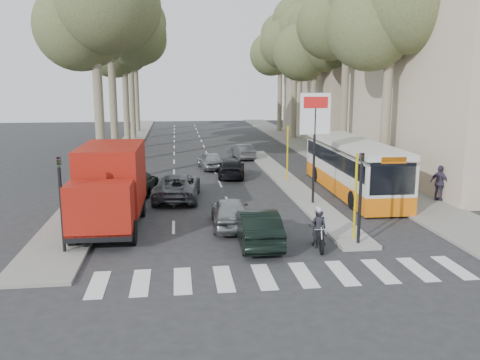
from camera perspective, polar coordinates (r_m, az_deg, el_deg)
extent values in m
plane|color=#28282B|center=(20.45, 3.00, -6.53)|extent=(120.00, 120.00, 0.00)
cube|color=gray|center=(46.21, 8.05, 3.39)|extent=(3.20, 70.00, 0.12)
cube|color=gray|center=(47.79, -12.57, 3.49)|extent=(2.40, 64.00, 0.12)
cube|color=gray|center=(31.52, 5.29, -0.11)|extent=(1.50, 26.00, 0.16)
cube|color=#BBAE95|center=(36.61, 24.93, 14.52)|extent=(11.00, 18.00, 18.00)
cube|color=#B7A88E|center=(56.49, 12.77, 12.70)|extent=(11.00, 20.00, 16.00)
cylinder|color=yellow|center=(19.89, 12.82, -2.08)|extent=(0.10, 0.10, 3.50)
cylinder|color=yellow|center=(25.49, 8.26, 0.96)|extent=(0.10, 0.10, 3.50)
cylinder|color=yellow|center=(31.24, 5.35, 2.90)|extent=(0.10, 0.10, 3.50)
cylinder|color=black|center=(25.36, 8.31, 2.85)|extent=(0.12, 0.12, 5.20)
cube|color=white|center=(25.15, 8.44, 7.37)|extent=(1.50, 0.10, 2.00)
cube|color=red|center=(25.06, 8.51, 8.61)|extent=(1.20, 0.02, 0.55)
cylinder|color=black|center=(19.47, 13.30, -2.84)|extent=(0.12, 0.12, 3.20)
imported|color=black|center=(19.17, 13.50, 1.52)|extent=(0.16, 0.41, 1.00)
cylinder|color=black|center=(19.19, -19.36, -3.38)|extent=(0.12, 0.12, 3.20)
imported|color=black|center=(18.89, -19.66, 1.03)|extent=(0.16, 0.41, 1.00)
cylinder|color=#6B604C|center=(31.56, -15.52, 7.10)|extent=(0.56, 0.56, 8.40)
sphere|color=#414E2B|center=(32.40, -17.67, 16.12)|extent=(5.20, 5.20, 5.20)
sphere|color=#414E2B|center=(30.89, -14.63, 18.79)|extent=(5.80, 5.80, 5.80)
cylinder|color=#6B604C|center=(39.48, -14.04, 8.31)|extent=(0.56, 0.56, 8.96)
sphere|color=#414E2B|center=(40.34, -15.79, 16.03)|extent=(5.20, 5.20, 5.20)
sphere|color=#414E2B|center=(38.88, -13.29, 18.24)|extent=(5.80, 5.80, 5.80)
cylinder|color=#6B604C|center=(47.43, -12.66, 8.29)|extent=(0.56, 0.56, 8.12)
sphere|color=#414E2B|center=(48.16, -14.07, 14.14)|extent=(5.20, 5.20, 5.20)
sphere|color=#414E2B|center=(46.67, -11.94, 15.76)|extent=(5.80, 5.80, 5.80)
sphere|color=#414E2B|center=(48.73, -12.67, 16.90)|extent=(4.80, 4.80, 4.80)
cylinder|color=#6B604C|center=(55.38, -12.03, 9.41)|extent=(0.56, 0.56, 9.52)
sphere|color=#414E2B|center=(56.21, -13.28, 15.28)|extent=(5.20, 5.20, 5.20)
sphere|color=#414E2B|center=(54.79, -11.43, 16.90)|extent=(5.80, 5.80, 5.80)
sphere|color=#414E2B|center=(56.88, -12.09, 18.03)|extent=(4.80, 4.80, 4.80)
cylinder|color=#6B604C|center=(63.37, -11.52, 9.24)|extent=(0.56, 0.56, 8.68)
sphere|color=#414E2B|center=(64.11, -12.58, 13.93)|extent=(5.20, 5.20, 5.20)
sphere|color=#414E2B|center=(62.66, -10.96, 15.20)|extent=(5.80, 5.80, 5.80)
sphere|color=#414E2B|center=(64.69, -11.53, 16.15)|extent=(4.80, 4.80, 4.80)
cylinder|color=#6B604C|center=(31.80, 16.08, 7.10)|extent=(0.56, 0.56, 8.40)
sphere|color=#414E2B|center=(32.07, 14.44, 16.35)|extent=(5.20, 5.20, 5.20)
sphere|color=#414E2B|center=(31.67, 18.89, 18.37)|extent=(5.80, 5.80, 5.80)
cylinder|color=#6B604C|center=(39.28, 11.64, 8.61)|extent=(0.56, 0.56, 9.24)
sphere|color=#414E2B|center=(39.72, 10.25, 16.79)|extent=(5.20, 5.20, 5.20)
sphere|color=#414E2B|center=(39.16, 13.77, 18.68)|extent=(5.80, 5.80, 5.80)
cylinder|color=#6B604C|center=(46.90, 8.22, 8.24)|extent=(0.56, 0.56, 7.84)
sphere|color=#414E2B|center=(47.24, 6.98, 14.07)|extent=(5.20, 5.20, 5.20)
sphere|color=#414E2B|center=(46.46, 9.81, 15.43)|extent=(5.80, 5.80, 5.80)
sphere|color=#414E2B|center=(48.19, 8.34, 16.65)|extent=(4.80, 4.80, 4.80)
cylinder|color=#6B604C|center=(54.65, 6.10, 9.27)|extent=(0.56, 0.56, 8.96)
sphere|color=#414E2B|center=(55.11, 5.03, 14.97)|extent=(5.20, 5.20, 5.20)
sphere|color=#414E2B|center=(54.29, 7.42, 16.33)|extent=(5.80, 5.80, 5.80)
sphere|color=#414E2B|center=(56.09, 6.22, 17.50)|extent=(4.80, 4.80, 4.80)
cylinder|color=#6B604C|center=(62.49, 4.49, 9.27)|extent=(0.56, 0.56, 8.40)
sphere|color=#414E2B|center=(62.93, 3.53, 13.94)|extent=(5.20, 5.20, 5.20)
sphere|color=#414E2B|center=(62.01, 5.58, 15.06)|extent=(5.80, 5.80, 5.80)
sphere|color=#414E2B|center=(63.81, 4.57, 16.05)|extent=(4.80, 4.80, 4.80)
imported|color=gray|center=(21.70, -1.07, -3.64)|extent=(1.73, 3.97, 1.33)
imported|color=black|center=(19.52, 1.93, -5.27)|extent=(1.50, 4.21, 1.39)
imported|color=#53555C|center=(27.03, -7.06, -0.72)|extent=(2.68, 5.12, 1.37)
imported|color=black|center=(32.85, -0.96, 1.30)|extent=(2.16, 4.25, 1.18)
imported|color=gray|center=(36.04, -3.31, 2.21)|extent=(1.87, 3.79, 1.24)
imported|color=#51545A|center=(40.75, 0.33, 3.23)|extent=(1.71, 3.73, 1.19)
imported|color=black|center=(28.81, -11.41, -0.25)|extent=(2.30, 4.49, 1.25)
cube|color=black|center=(22.14, -14.28, -3.88)|extent=(2.53, 6.57, 0.27)
cylinder|color=black|center=(20.31, -18.18, -5.78)|extent=(0.35, 0.98, 0.98)
cylinder|color=black|center=(19.95, -12.04, -5.75)|extent=(0.35, 0.98, 0.98)
cylinder|color=black|center=(24.21, -16.16, -2.96)|extent=(0.35, 0.98, 0.98)
cylinder|color=black|center=(23.91, -11.02, -2.89)|extent=(0.35, 0.98, 0.98)
cube|color=maroon|center=(19.51, -15.45, -2.99)|extent=(2.42, 1.57, 1.85)
cube|color=black|center=(18.78, -15.83, -2.87)|extent=(2.17, 0.14, 0.98)
cube|color=maroon|center=(22.65, -14.15, 0.41)|extent=(2.60, 4.62, 2.72)
cube|color=orange|center=(29.09, 12.41, -0.36)|extent=(2.62, 11.20, 0.87)
cube|color=beige|center=(28.89, 12.51, 1.90)|extent=(2.62, 11.20, 1.46)
cube|color=black|center=(28.84, 12.53, 2.47)|extent=(2.63, 10.75, 0.82)
cube|color=beige|center=(28.74, 12.60, 4.00)|extent=(2.62, 11.20, 0.29)
cube|color=black|center=(23.76, 16.77, 0.09)|extent=(2.14, 0.10, 1.46)
cube|color=orange|center=(23.61, 16.88, 2.12)|extent=(1.17, 0.08, 0.31)
cylinder|color=black|center=(25.46, 12.61, -2.22)|extent=(0.29, 0.94, 0.93)
cylinder|color=black|center=(26.24, 17.13, -2.06)|extent=(0.29, 0.94, 0.93)
cylinder|color=black|center=(31.94, 8.65, 0.61)|extent=(0.29, 0.94, 0.93)
cylinder|color=black|center=(32.57, 12.37, 0.68)|extent=(0.29, 0.94, 0.93)
cylinder|color=black|center=(18.74, 9.16, -7.43)|extent=(0.15, 0.57, 0.56)
cylinder|color=black|center=(19.97, 8.51, -6.23)|extent=(0.15, 0.57, 0.56)
cylinder|color=silver|center=(18.69, 9.16, -6.40)|extent=(0.09, 0.36, 0.71)
cube|color=black|center=(19.36, 8.81, -6.45)|extent=(0.27, 0.68, 0.26)
cube|color=black|center=(19.12, 8.92, -5.93)|extent=(0.31, 0.42, 0.19)
cube|color=black|center=(19.55, 8.70, -5.70)|extent=(0.31, 0.60, 0.11)
cylinder|color=silver|center=(18.66, 9.16, -5.52)|extent=(0.55, 0.10, 0.04)
imported|color=black|center=(19.25, 8.85, -5.35)|extent=(0.58, 0.41, 1.48)
imported|color=black|center=(19.59, 8.67, -5.19)|extent=(0.71, 0.45, 1.39)
sphere|color=#B2B2B7|center=(19.02, 8.93, -3.38)|extent=(0.25, 0.25, 0.25)
sphere|color=#B2B2B7|center=(19.39, 8.74, -3.25)|extent=(0.25, 0.25, 0.25)
imported|color=#3C324C|center=(27.87, 21.52, -0.33)|extent=(0.97, 1.19, 1.83)
imported|color=brown|center=(32.55, 12.09, 1.57)|extent=(1.08, 0.54, 1.62)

